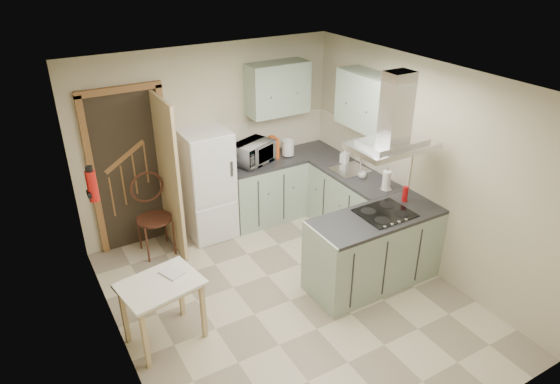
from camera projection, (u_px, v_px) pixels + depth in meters
floor at (290, 300)px, 5.65m from camera, size 4.20×4.20×0.00m
ceiling at (293, 82)px, 4.51m from camera, size 4.20×4.20×0.00m
back_wall at (210, 139)px, 6.69m from camera, size 3.60×0.00×3.60m
left_wall at (113, 254)px, 4.27m from camera, size 0.00×4.20×4.20m
right_wall at (421, 167)px, 5.89m from camera, size 0.00×4.20×4.20m
doorway at (131, 171)px, 6.27m from camera, size 1.10×0.12×2.10m
fridge at (207, 184)px, 6.60m from camera, size 0.60×0.60×1.50m
counter_back at (265, 190)px, 7.12m from camera, size 1.08×0.60×0.90m
counter_right at (340, 195)px, 6.98m from camera, size 0.60×1.95×0.90m
splashback at (273, 134)px, 7.16m from camera, size 1.68×0.02×0.50m
wall_cabinet_back at (278, 89)px, 6.71m from camera, size 0.85×0.35×0.70m
wall_cabinet_right at (368, 101)px, 6.19m from camera, size 0.35×0.90×0.70m
peninsula at (374, 249)px, 5.77m from camera, size 1.55×0.65×0.90m
hob at (385, 213)px, 5.60m from camera, size 0.58×0.50×0.01m
extractor_hood at (392, 146)px, 5.23m from camera, size 0.90×0.55×0.10m
sink at (350, 170)px, 6.64m from camera, size 0.45×0.40×0.01m
fire_extinguisher at (92, 186)px, 4.87m from camera, size 0.10×0.10×0.32m
drop_leaf_table at (164, 312)px, 4.95m from camera, size 0.84×0.69×0.71m
bentwood_chair at (154, 219)px, 6.31m from camera, size 0.44×0.44×0.98m
microwave at (253, 153)px, 6.78m from camera, size 0.65×0.55×0.30m
kettle at (288, 148)px, 7.02m from camera, size 0.21×0.21×0.25m
cereal_box at (274, 147)px, 6.97m from camera, size 0.08×0.20×0.29m
soap_bottle at (345, 156)px, 6.81m from camera, size 0.13×0.13×0.22m
paper_towel at (386, 180)px, 6.07m from camera, size 0.13×0.13×0.25m
cup at (362, 175)px, 6.40m from camera, size 0.12×0.12×0.08m
red_bottle at (405, 194)px, 5.83m from camera, size 0.09×0.09×0.19m
book at (165, 273)px, 4.85m from camera, size 0.23×0.27×0.10m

